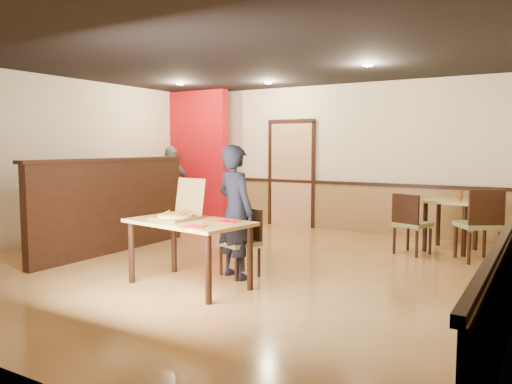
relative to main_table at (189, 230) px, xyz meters
The scene contains 24 objects.
floor 1.29m from the main_table, 99.24° to the left, with size 7.00×7.00×0.00m, color tan.
ceiling 2.41m from the main_table, 99.24° to the left, with size 7.00×7.00×0.00m, color black.
wall_back 4.66m from the main_table, 92.22° to the left, with size 7.00×7.00×0.00m, color beige.
wall_left 3.91m from the main_table, 163.42° to the left, with size 7.00×7.00×0.00m, color beige.
wainscot_back 4.57m from the main_table, 92.24° to the left, with size 7.00×0.04×0.90m, color olive.
chair_rail_back 4.56m from the main_table, 92.25° to the left, with size 7.00×0.06×0.06m, color black.
back_door 4.68m from the main_table, 102.12° to the left, with size 0.90×0.06×2.10m, color tan.
booth_partition 2.36m from the main_table, 157.65° to the left, with size 0.20×3.10×1.44m.
red_accent_panel 5.18m from the main_table, 126.93° to the left, with size 1.60×0.20×2.78m, color #B30C12.
spot_a 4.36m from the main_table, 130.56° to the left, with size 0.14×0.14×0.02m, color #FFD8B2.
spot_b 4.29m from the main_table, 105.22° to the left, with size 0.14×0.14×0.02m, color #FFD8B2.
spot_c 3.57m from the main_table, 64.79° to the left, with size 0.14×0.14×0.02m, color #FFD8B2.
main_table is the anchor object (origin of this frame).
diner_chair 0.82m from the main_table, 69.48° to the left, with size 0.54×0.54×0.84m.
side_chair_left 3.52m from the main_table, 59.74° to the left, with size 0.57×0.57×0.92m.
side_chair_right 4.09m from the main_table, 48.01° to the left, with size 0.71×0.71×1.04m.
side_table 4.29m from the main_table, 58.45° to the left, with size 0.85×0.85×0.80m.
diner 0.67m from the main_table, 68.26° to the left, with size 0.60×0.39×1.64m, color black.
passerby 4.66m from the main_table, 133.08° to the left, with size 0.96×0.40×1.63m, color gray.
pizza_box 0.25m from the main_table, behind, with size 0.49×0.56×0.47m.
pizza 0.24m from the main_table, behind, with size 0.40×0.40×0.03m, color #E2B152.
napkin_near 0.49m from the main_table, 44.91° to the right, with size 0.30×0.30×0.01m.
napkin_far 0.49m from the main_table, 19.15° to the left, with size 0.24×0.24×0.01m.
condiment 4.35m from the main_table, 56.83° to the left, with size 0.06×0.06×0.14m, color brown.
Camera 1 is at (3.75, -5.57, 1.62)m, focal length 35.00 mm.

